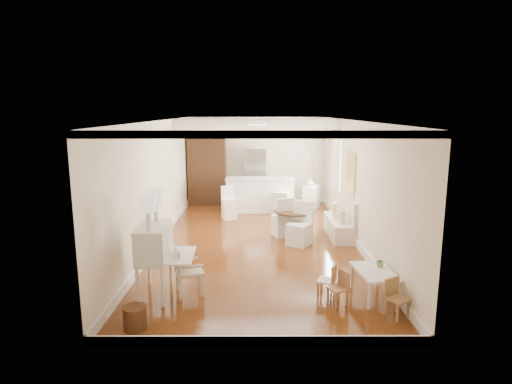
{
  "coord_description": "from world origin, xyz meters",
  "views": [
    {
      "loc": [
        -0.05,
        -9.53,
        3.04
      ],
      "look_at": [
        -0.03,
        0.3,
        1.14
      ],
      "focal_mm": 30.0,
      "sensor_mm": 36.0,
      "label": 1
    }
  ],
  "objects_px": {
    "wicker_basket": "(135,318)",
    "breakfast_counter": "(260,195)",
    "gustavian_armchair": "(189,271)",
    "kids_chair_c": "(398,298)",
    "fridge": "(266,177)",
    "slip_chair_far": "(283,216)",
    "bar_stool_left": "(229,203)",
    "pantry_cabinet": "(207,169)",
    "kids_table": "(374,284)",
    "slip_chair_near": "(299,224)",
    "kids_chair_b": "(326,280)",
    "secretary_bureau": "(154,261)",
    "bar_stool_right": "(282,196)",
    "dining_table": "(295,224)",
    "kids_chair_a": "(338,288)",
    "sideboard": "(311,197)"
  },
  "relations": [
    {
      "from": "fridge",
      "to": "kids_chair_b",
      "type": "bearing_deg",
      "value": -83.33
    },
    {
      "from": "kids_chair_a",
      "to": "fridge",
      "type": "bearing_deg",
      "value": 160.02
    },
    {
      "from": "secretary_bureau",
      "to": "kids_chair_c",
      "type": "relative_size",
      "value": 2.06
    },
    {
      "from": "secretary_bureau",
      "to": "gustavian_armchair",
      "type": "distance_m",
      "value": 0.6
    },
    {
      "from": "kids_table",
      "to": "pantry_cabinet",
      "type": "bearing_deg",
      "value": 116.17
    },
    {
      "from": "kids_table",
      "to": "secretary_bureau",
      "type": "bearing_deg",
      "value": 178.88
    },
    {
      "from": "dining_table",
      "to": "slip_chair_near",
      "type": "xyz_separation_m",
      "value": [
        0.06,
        -0.54,
        0.16
      ]
    },
    {
      "from": "secretary_bureau",
      "to": "breakfast_counter",
      "type": "bearing_deg",
      "value": 70.9
    },
    {
      "from": "bar_stool_left",
      "to": "fridge",
      "type": "bearing_deg",
      "value": 42.22
    },
    {
      "from": "dining_table",
      "to": "sideboard",
      "type": "distance_m",
      "value": 3.07
    },
    {
      "from": "slip_chair_far",
      "to": "breakfast_counter",
      "type": "distance_m",
      "value": 2.57
    },
    {
      "from": "kids_chair_c",
      "to": "fridge",
      "type": "xyz_separation_m",
      "value": [
        -1.76,
        7.78,
        0.61
      ]
    },
    {
      "from": "secretary_bureau",
      "to": "kids_chair_b",
      "type": "relative_size",
      "value": 2.12
    },
    {
      "from": "wicker_basket",
      "to": "bar_stool_left",
      "type": "height_order",
      "value": "bar_stool_left"
    },
    {
      "from": "kids_table",
      "to": "dining_table",
      "type": "relative_size",
      "value": 0.94
    },
    {
      "from": "kids_chair_b",
      "to": "fridge",
      "type": "xyz_separation_m",
      "value": [
        -0.83,
        7.06,
        0.61
      ]
    },
    {
      "from": "secretary_bureau",
      "to": "kids_chair_b",
      "type": "height_order",
      "value": "secretary_bureau"
    },
    {
      "from": "secretary_bureau",
      "to": "slip_chair_near",
      "type": "xyz_separation_m",
      "value": [
        2.66,
        2.72,
        -0.11
      ]
    },
    {
      "from": "bar_stool_left",
      "to": "bar_stool_right",
      "type": "xyz_separation_m",
      "value": [
        1.51,
        0.55,
        0.07
      ]
    },
    {
      "from": "kids_table",
      "to": "slip_chair_near",
      "type": "relative_size",
      "value": 0.94
    },
    {
      "from": "wicker_basket",
      "to": "kids_table",
      "type": "xyz_separation_m",
      "value": [
        3.64,
        1.02,
        0.07
      ]
    },
    {
      "from": "secretary_bureau",
      "to": "bar_stool_left",
      "type": "height_order",
      "value": "secretary_bureau"
    },
    {
      "from": "slip_chair_far",
      "to": "kids_chair_b",
      "type": "bearing_deg",
      "value": 79.59
    },
    {
      "from": "pantry_cabinet",
      "to": "fridge",
      "type": "xyz_separation_m",
      "value": [
        1.9,
        -0.03,
        -0.25
      ]
    },
    {
      "from": "slip_chair_far",
      "to": "bar_stool_left",
      "type": "height_order",
      "value": "slip_chair_far"
    },
    {
      "from": "kids_chair_c",
      "to": "pantry_cabinet",
      "type": "height_order",
      "value": "pantry_cabinet"
    },
    {
      "from": "wicker_basket",
      "to": "pantry_cabinet",
      "type": "xyz_separation_m",
      "value": [
        0.14,
        8.14,
        0.99
      ]
    },
    {
      "from": "wicker_basket",
      "to": "breakfast_counter",
      "type": "height_order",
      "value": "breakfast_counter"
    },
    {
      "from": "bar_stool_left",
      "to": "bar_stool_right",
      "type": "distance_m",
      "value": 1.61
    },
    {
      "from": "gustavian_armchair",
      "to": "breakfast_counter",
      "type": "height_order",
      "value": "breakfast_counter"
    },
    {
      "from": "bar_stool_right",
      "to": "kids_table",
      "type": "bearing_deg",
      "value": -61.8
    },
    {
      "from": "gustavian_armchair",
      "to": "pantry_cabinet",
      "type": "relative_size",
      "value": 0.35
    },
    {
      "from": "fridge",
      "to": "kids_chair_c",
      "type": "bearing_deg",
      "value": -77.25
    },
    {
      "from": "slip_chair_far",
      "to": "pantry_cabinet",
      "type": "xyz_separation_m",
      "value": [
        -2.23,
        3.6,
        0.66
      ]
    },
    {
      "from": "slip_chair_near",
      "to": "sideboard",
      "type": "relative_size",
      "value": 1.25
    },
    {
      "from": "wicker_basket",
      "to": "fridge",
      "type": "distance_m",
      "value": 8.4
    },
    {
      "from": "kids_table",
      "to": "pantry_cabinet",
      "type": "height_order",
      "value": "pantry_cabinet"
    },
    {
      "from": "secretary_bureau",
      "to": "kids_chair_c",
      "type": "bearing_deg",
      "value": -13.67
    },
    {
      "from": "slip_chair_far",
      "to": "secretary_bureau",
      "type": "bearing_deg",
      "value": 37.51
    },
    {
      "from": "bar_stool_left",
      "to": "sideboard",
      "type": "xyz_separation_m",
      "value": [
        2.46,
        1.16,
        -0.09
      ]
    },
    {
      "from": "gustavian_armchair",
      "to": "kids_chair_a",
      "type": "relative_size",
      "value": 1.46
    },
    {
      "from": "wicker_basket",
      "to": "kids_chair_b",
      "type": "distance_m",
      "value": 3.05
    },
    {
      "from": "kids_table",
      "to": "kids_chair_b",
      "type": "distance_m",
      "value": 0.78
    },
    {
      "from": "slip_chair_near",
      "to": "pantry_cabinet",
      "type": "distance_m",
      "value": 5.08
    },
    {
      "from": "slip_chair_far",
      "to": "sideboard",
      "type": "xyz_separation_m",
      "value": [
        1.05,
        2.78,
        -0.11
      ]
    },
    {
      "from": "secretary_bureau",
      "to": "sideboard",
      "type": "distance_m",
      "value": 7.09
    },
    {
      "from": "kids_chair_c",
      "to": "dining_table",
      "type": "xyz_separation_m",
      "value": [
        -1.16,
        4.02,
        0.04
      ]
    },
    {
      "from": "gustavian_armchair",
      "to": "kids_chair_c",
      "type": "bearing_deg",
      "value": -122.81
    },
    {
      "from": "slip_chair_near",
      "to": "kids_chair_b",
      "type": "bearing_deg",
      "value": -53.79
    },
    {
      "from": "secretary_bureau",
      "to": "kids_chair_b",
      "type": "xyz_separation_m",
      "value": [
        2.83,
        -0.04,
        -0.32
      ]
    }
  ]
}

